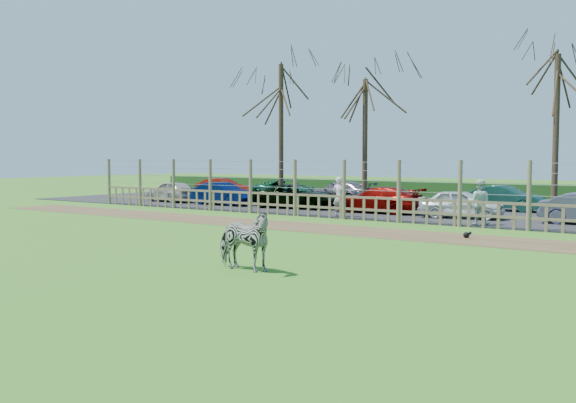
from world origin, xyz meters
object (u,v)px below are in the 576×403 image
Objects in this scene: tree_left at (281,100)px; visitor_b at (479,202)px; tree_right at (557,95)px; car_9 at (339,192)px; car_11 at (505,198)px; crow at (467,235)px; car_8 at (286,190)px; tree_mid at (365,112)px; zebra at (243,240)px; car_1 at (222,194)px; car_4 at (461,204)px; visitor_a at (339,197)px; car_7 at (223,188)px; car_0 at (171,191)px; car_3 at (378,200)px; car_2 at (296,196)px.

tree_left is 4.57× the size of visitor_b.
tree_right is 1.78× the size of car_9.
car_11 is at bearing -93.11° from visitor_b.
crow is 0.06× the size of car_8.
tree_mid reaches higher than zebra.
car_1 is 13.15m from car_4.
car_1 is at bearing 82.64° from car_4.
crow is 0.07× the size of car_1.
visitor_a is 8.86m from car_1.
car_7 is (-17.46, 4.86, 0.00)m from car_4.
visitor_a is 5.14m from car_4.
car_9 is (8.38, 4.78, 0.00)m from car_0.
visitor_b is at bearing -153.90° from car_4.
visitor_b is at bearing -116.32° from car_7.
car_7 is (-19.87, 10.94, 0.53)m from crow.
visitor_b is (7.48, -4.78, -3.96)m from tree_mid.
car_3 is 1.14× the size of car_11.
visitor_a is at bearing -129.96° from car_2.
car_2 is at bearing 31.37° from zebra.
tree_right is 4.26× the size of visitor_b.
tree_right reaches higher than crow.
car_9 is (-9.05, 19.62, -0.07)m from zebra.
car_3 is at bearing -11.48° from tree_left.
tree_left reaches higher than zebra.
tree_right is at bearing 3.18° from tree_mid.
car_11 is (17.54, 4.85, 0.00)m from car_0.
car_7 is (-18.94, 7.04, -0.26)m from visitor_b.
car_11 is at bearing 94.25° from car_9.
car_8 is (-6.67, 2.54, -4.23)m from tree_mid.
zebra is 0.41× the size of car_3.
zebra reaches higher than car_7.
car_9 is at bearing 92.62° from car_11.
car_1 and car_3 have the same top height.
car_7 is at bearing 98.35° from car_8.
car_11 is at bearing 146.25° from tree_right.
car_4 is 10.02m from car_9.
tree_mid is at bearing 55.67° from car_9.
tree_right is (13.50, 1.50, -0.37)m from tree_left.
car_9 is (-8.80, 4.79, 0.00)m from car_4.
visitor_a is 6.05m from visitor_b.
tree_mid is at bearing -74.79° from visitor_a.
car_0 is 4.86m from car_7.
car_4 is 4.87m from car_11.
visitor_b is at bearing -17.50° from tree_left.
tree_left is 8.27m from car_3.
car_7 is 0.88× the size of car_9.
tree_right is at bearing -121.58° from car_11.
zebra is 0.48× the size of car_4.
car_0 is 4.03m from car_1.
car_1 is (4.03, -0.14, 0.00)m from car_0.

